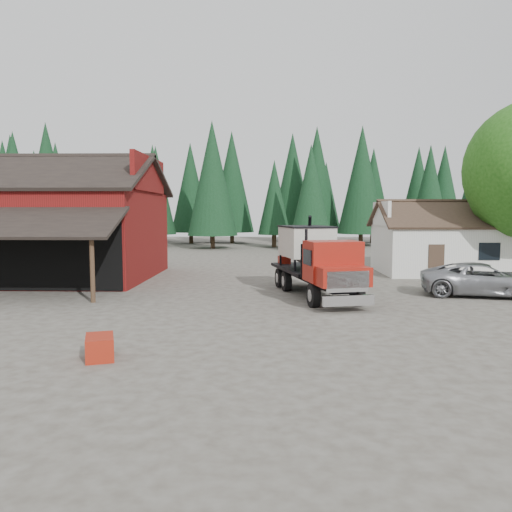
{
  "coord_description": "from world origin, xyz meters",
  "views": [
    {
      "loc": [
        1.82,
        -18.69,
        3.82
      ],
      "look_at": [
        1.28,
        4.39,
        1.8
      ],
      "focal_mm": 35.0,
      "sensor_mm": 36.0,
      "label": 1
    }
  ],
  "objects": [
    {
      "name": "near_pine_b",
      "position": [
        6.0,
        30.0,
        5.89
      ],
      "size": [
        3.96,
        3.96,
        10.4
      ],
      "color": "#382619",
      "rests_on": "ground"
    },
    {
      "name": "ground",
      "position": [
        0.0,
        0.0,
        0.0
      ],
      "size": [
        120.0,
        120.0,
        0.0
      ],
      "primitive_type": "plane",
      "color": "#454036",
      "rests_on": "ground"
    },
    {
      "name": "equip_box",
      "position": [
        -2.57,
        -6.0,
        0.3
      ],
      "size": [
        1.01,
        1.26,
        0.6
      ],
      "primitive_type": "cube",
      "rotation": [
        0.0,
        0.0,
        0.32
      ],
      "color": "maroon",
      "rests_on": "ground"
    },
    {
      "name": "farmhouse",
      "position": [
        13.0,
        13.0,
        1.67
      ],
      "size": [
        8.6,
        6.42,
        4.65
      ],
      "color": "silver",
      "rests_on": "ground"
    },
    {
      "name": "near_pine_a",
      "position": [
        -22.0,
        28.0,
        6.39
      ],
      "size": [
        4.4,
        4.4,
        11.4
      ],
      "color": "#382619",
      "rests_on": "ground"
    },
    {
      "name": "near_pine_d",
      "position": [
        -4.0,
        34.0,
        7.39
      ],
      "size": [
        5.28,
        5.28,
        13.4
      ],
      "color": "#382619",
      "rests_on": "ground"
    },
    {
      "name": "conifer_backdrop",
      "position": [
        0.0,
        42.0,
        0.0
      ],
      "size": [
        76.0,
        16.0,
        16.0
      ],
      "primitive_type": null,
      "color": "black",
      "rests_on": "ground"
    },
    {
      "name": "silver_car",
      "position": [
        11.69,
        4.18,
        0.76
      ],
      "size": [
        5.87,
        3.64,
        1.51
      ],
      "primitive_type": "imported",
      "rotation": [
        0.0,
        0.0,
        1.35
      ],
      "color": "#97999E",
      "rests_on": "ground"
    },
    {
      "name": "near_pine_c",
      "position": [
        22.0,
        26.0,
        6.89
      ],
      "size": [
        4.84,
        4.84,
        12.4
      ],
      "color": "#382619",
      "rests_on": "ground"
    },
    {
      "name": "feed_truck",
      "position": [
        4.0,
        4.03,
        1.72
      ],
      "size": [
        3.9,
        8.43,
        3.68
      ],
      "rotation": [
        0.0,
        0.0,
        0.22
      ],
      "color": "black",
      "rests_on": "ground"
    },
    {
      "name": "red_barn",
      "position": [
        -11.0,
        9.9,
        2.69
      ],
      "size": [
        12.8,
        13.63,
        7.18
      ],
      "color": "maroon",
      "rests_on": "ground"
    }
  ]
}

